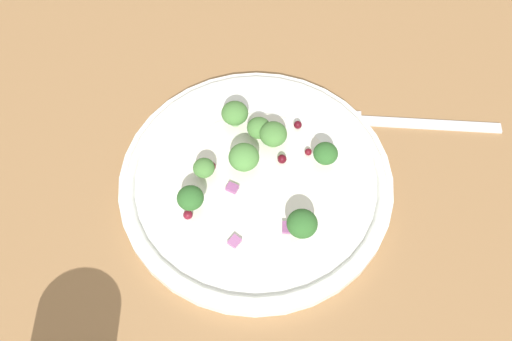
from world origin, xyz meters
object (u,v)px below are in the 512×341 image
Objects in this scene: broccoli_floret_0 at (235,114)px; plate at (256,180)px; broccoli_floret_1 at (273,134)px; broccoli_floret_2 at (190,198)px; fork at (403,122)px.

plate is at bearing -161.21° from broccoli_floret_0.
broccoli_floret_2 is at bearing 133.48° from broccoli_floret_1.
broccoli_floret_2 is 0.14× the size of fork.
plate reaches higher than fork.
plate is at bearing 156.13° from broccoli_floret_1.
broccoli_floret_0 is (6.46, 2.20, 2.39)cm from plate.
broccoli_floret_2 is (-7.41, 7.81, 0.27)cm from broccoli_floret_1.
plate is at bearing 115.54° from fork.
plate is at bearing -59.92° from broccoli_floret_2.
broccoli_floret_2 is 24.86cm from fork.
plate is 9.69× the size of broccoli_floret_1.
broccoli_floret_2 is (-9.99, 3.90, 0.28)cm from broccoli_floret_0.
broccoli_floret_2 is at bearing 158.69° from broccoli_floret_0.
broccoli_floret_1 is at bearing -123.41° from broccoli_floret_0.
broccoli_floret_0 is 18.37cm from fork.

